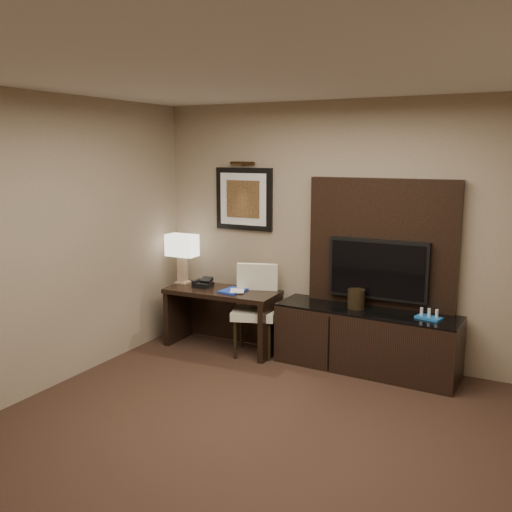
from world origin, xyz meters
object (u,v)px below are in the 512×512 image
Objects in this scene: tv at (378,269)px; minibar_tray at (429,314)px; table_lamp at (182,259)px; desk_phone at (203,283)px; ice_bucket at (356,299)px; credenza at (366,340)px; desk at (223,319)px; desk_chair at (255,312)px.

tv is 0.67m from minibar_tray.
table_lamp is 0.40m from desk_phone.
ice_bucket is 0.73m from minibar_tray.
ice_bucket is (-0.12, 0.01, 0.41)m from credenza.
desk_phone is at bearing -178.67° from minibar_tray.
desk_phone reaches higher than desk.
minibar_tray is (0.61, -0.03, 0.36)m from credenza.
ice_bucket is at bearing -12.47° from desk_chair.
desk_phone is 1.00× the size of ice_bucket.
desk is 2.23× the size of table_lamp.
ice_bucket reaches higher than credenza.
desk is 1.62m from credenza.
desk_phone is (-0.26, 0.02, 0.38)m from desk.
table_lamp is (-0.58, 0.07, 0.62)m from desk.
desk is 0.43m from desk_chair.
table_lamp reaches higher than ice_bucket.
credenza is 9.42× the size of desk_phone.
tv is at bearing 36.54° from ice_bucket.
desk is 0.69× the size of credenza.
desk is at bearing -5.62° from desk_phone.
table_lamp is at bearing 167.70° from desk_phone.
minibar_tray is (0.55, -0.17, -0.35)m from tv.
credenza is at bearing -113.15° from tv.
desk_phone is (-1.93, -0.22, -0.30)m from tv.
tv is (1.67, 0.24, 0.68)m from desk.
ice_bucket is (2.07, 0.04, -0.23)m from table_lamp.
desk_chair is 4.90× the size of desk_phone.
table_lamp reaches higher than desk_chair.
table_lamp is at bearing 157.11° from desk_chair.
desk_phone is 2.48m from minibar_tray.
desk is 6.47× the size of ice_bucket.
credenza is 1.92× the size of desk_chair.
table_lamp is (-0.98, 0.08, 0.48)m from desk_chair.
table_lamp is (-2.25, -0.17, -0.07)m from tv.
tv is at bearing 69.25° from credenza.
table_lamp reaches higher than minibar_tray.
desk is 5.41× the size of minibar_tray.
table_lamp is 2.92× the size of desk_phone.
minibar_tray reaches higher than credenza.
ice_bucket reaches higher than desk.
desk_chair is at bearing -2.66° from desk.
ice_bucket is at bearing 177.53° from credenza.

